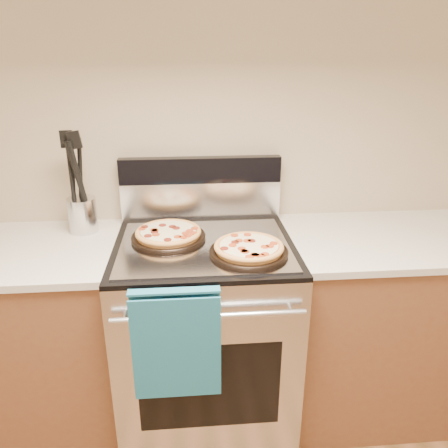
{
  "coord_description": "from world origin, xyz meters",
  "views": [
    {
      "loc": [
        -0.06,
        -0.05,
        1.68
      ],
      "look_at": [
        0.08,
        1.55,
        1.04
      ],
      "focal_mm": 35.0,
      "sensor_mm": 36.0,
      "label": 1
    }
  ],
  "objects": [
    {
      "name": "utensil_crock",
      "position": [
        -0.54,
        1.86,
        0.99
      ],
      "size": [
        0.13,
        0.13,
        0.16
      ],
      "primitive_type": "cylinder",
      "rotation": [
        0.0,
        0.0,
        0.05
      ],
      "color": "silver",
      "rests_on": "countertop_left"
    },
    {
      "name": "foil_sheet",
      "position": [
        0.0,
        1.62,
        0.92
      ],
      "size": [
        0.7,
        0.55,
        0.01
      ],
      "primitive_type": "cube",
      "color": "gray",
      "rests_on": "cooktop"
    },
    {
      "name": "oven_handle",
      "position": [
        0.0,
        1.27,
        0.8
      ],
      "size": [
        0.7,
        0.03,
        0.03
      ],
      "primitive_type": "cylinder",
      "rotation": [
        0.0,
        1.57,
        0.0
      ],
      "color": "silver",
      "rests_on": "range_body"
    },
    {
      "name": "cabinet_right",
      "position": [
        0.88,
        1.68,
        0.44
      ],
      "size": [
        1.0,
        0.62,
        0.88
      ],
      "primitive_type": "cube",
      "color": "brown",
      "rests_on": "ground"
    },
    {
      "name": "pepperoni_pizza_front",
      "position": [
        0.17,
        1.52,
        0.95
      ],
      "size": [
        0.37,
        0.37,
        0.04
      ],
      "primitive_type": null,
      "rotation": [
        0.0,
        0.0,
        -0.22
      ],
      "color": "#C8803D",
      "rests_on": "foil_sheet"
    },
    {
      "name": "backsplash_lower",
      "position": [
        0.0,
        1.96,
        1.01
      ],
      "size": [
        0.76,
        0.06,
        0.18
      ],
      "primitive_type": "cube",
      "color": "silver",
      "rests_on": "cooktop"
    },
    {
      "name": "cooktop",
      "position": [
        0.0,
        1.65,
        0.91
      ],
      "size": [
        0.76,
        0.68,
        0.02
      ],
      "primitive_type": "cube",
      "color": "black",
      "rests_on": "range_body"
    },
    {
      "name": "countertop_right",
      "position": [
        0.88,
        1.68,
        0.9
      ],
      "size": [
        1.02,
        0.64,
        0.03
      ],
      "primitive_type": "cube",
      "color": "#BDB6A9",
      "rests_on": "cabinet_right"
    },
    {
      "name": "wall_back",
      "position": [
        0.0,
        2.0,
        1.35
      ],
      "size": [
        4.0,
        0.0,
        4.0
      ],
      "primitive_type": "plane",
      "rotation": [
        1.57,
        0.0,
        0.0
      ],
      "color": "tan",
      "rests_on": "ground"
    },
    {
      "name": "pepperoni_pizza_back",
      "position": [
        -0.15,
        1.7,
        0.95
      ],
      "size": [
        0.38,
        0.38,
        0.04
      ],
      "primitive_type": null,
      "rotation": [
        0.0,
        0.0,
        0.23
      ],
      "color": "#C8803D",
      "rests_on": "foil_sheet"
    },
    {
      "name": "oven_window",
      "position": [
        0.0,
        1.31,
        0.45
      ],
      "size": [
        0.56,
        0.01,
        0.4
      ],
      "primitive_type": "cube",
      "color": "black",
      "rests_on": "range_body"
    },
    {
      "name": "cabinet_left",
      "position": [
        -0.88,
        1.68,
        0.44
      ],
      "size": [
        1.0,
        0.62,
        0.88
      ],
      "primitive_type": "cube",
      "color": "brown",
      "rests_on": "ground"
    },
    {
      "name": "range_body",
      "position": [
        0.0,
        1.65,
        0.45
      ],
      "size": [
        0.76,
        0.68,
        0.9
      ],
      "primitive_type": "cube",
      "color": "#B7B7BC",
      "rests_on": "ground"
    },
    {
      "name": "dish_towel",
      "position": [
        -0.12,
        1.27,
        0.7
      ],
      "size": [
        0.32,
        0.05,
        0.42
      ],
      "primitive_type": null,
      "color": "#175276",
      "rests_on": "oven_handle"
    },
    {
      "name": "backsplash_upper",
      "position": [
        0.0,
        1.96,
        1.16
      ],
      "size": [
        0.76,
        0.06,
        0.12
      ],
      "primitive_type": "cube",
      "color": "black",
      "rests_on": "backsplash_lower"
    }
  ]
}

